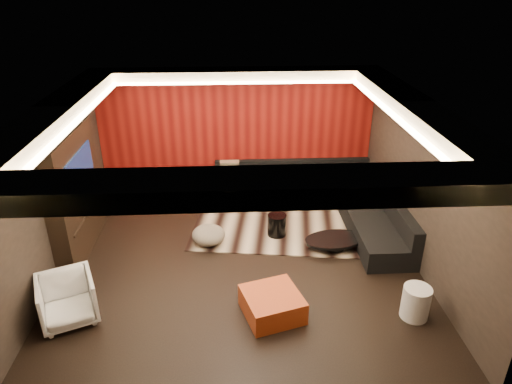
{
  "coord_description": "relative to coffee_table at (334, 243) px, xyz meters",
  "views": [
    {
      "loc": [
        -0.09,
        -6.66,
        4.55
      ],
      "look_at": [
        0.3,
        0.6,
        1.05
      ],
      "focal_mm": 32.0,
      "sensor_mm": 36.0,
      "label": 1
    }
  ],
  "objects": [
    {
      "name": "floor",
      "position": [
        -1.71,
        -0.34,
        -0.12
      ],
      "size": [
        6.0,
        6.0,
        0.02
      ],
      "primitive_type": "cube",
      "color": "black",
      "rests_on": "ground"
    },
    {
      "name": "throw_pillows",
      "position": [
        -0.14,
        1.8,
        0.51
      ],
      "size": [
        3.02,
        1.65,
        0.5
      ],
      "color": "beige",
      "rests_on": "sectional_sofa"
    },
    {
      "name": "red_feature_wall",
      "position": [
        -1.71,
        2.63,
        1.29
      ],
      "size": [
        5.98,
        0.05,
        2.78
      ],
      "primitive_type": "cube",
      "color": "#6B0C0A",
      "rests_on": "ground"
    },
    {
      "name": "armchair",
      "position": [
        -4.21,
        -1.67,
        0.24
      ],
      "size": [
        0.99,
        1.0,
        0.7
      ],
      "primitive_type": "imported",
      "rotation": [
        0.0,
        0.0,
        0.4
      ],
      "color": "silver",
      "rests_on": "floor"
    },
    {
      "name": "orange_ottoman",
      "position": [
        -1.28,
        -1.72,
        0.06
      ],
      "size": [
        0.99,
        0.99,
        0.35
      ],
      "primitive_type": "cube",
      "rotation": [
        0.0,
        0.0,
        0.29
      ],
      "color": "maroon",
      "rests_on": "floor"
    },
    {
      "name": "soffit_right",
      "position": [
        0.99,
        -0.34,
        2.58
      ],
      "size": [
        0.6,
        4.8,
        0.22
      ],
      "primitive_type": "cube",
      "color": "silver",
      "rests_on": "ground"
    },
    {
      "name": "tv_shelf",
      "position": [
        -4.4,
        0.26,
        0.59
      ],
      "size": [
        0.04,
        1.6,
        0.04
      ],
      "primitive_type": "cube",
      "color": "black",
      "rests_on": "ground"
    },
    {
      "name": "ceiling",
      "position": [
        -1.71,
        -0.34,
        2.7
      ],
      "size": [
        6.0,
        6.0,
        0.02
      ],
      "primitive_type": "cube",
      "color": "silver",
      "rests_on": "ground"
    },
    {
      "name": "wall_left",
      "position": [
        -4.72,
        -0.34,
        1.29
      ],
      "size": [
        0.02,
        6.0,
        2.8
      ],
      "primitive_type": "cube",
      "color": "black",
      "rests_on": "ground"
    },
    {
      "name": "tv_surround",
      "position": [
        -4.56,
        0.26,
        0.99
      ],
      "size": [
        0.3,
        2.0,
        2.2
      ],
      "primitive_type": "cube",
      "color": "black",
      "rests_on": "ground"
    },
    {
      "name": "tv_screen",
      "position": [
        -4.4,
        0.26,
        1.34
      ],
      "size": [
        0.04,
        1.3,
        0.8
      ],
      "primitive_type": "cube",
      "color": "black",
      "rests_on": "ground"
    },
    {
      "name": "striped_pouf",
      "position": [
        -2.29,
        0.27,
        0.08
      ],
      "size": [
        0.8,
        0.8,
        0.34
      ],
      "primitive_type": "ellipsoid",
      "rotation": [
        0.0,
        0.0,
        0.4
      ],
      "color": "beige",
      "rests_on": "rug"
    },
    {
      "name": "soffit_left",
      "position": [
        -4.41,
        -0.34,
        2.58
      ],
      "size": [
        0.6,
        4.8,
        0.22
      ],
      "primitive_type": "cube",
      "color": "silver",
      "rests_on": "ground"
    },
    {
      "name": "soffit_back",
      "position": [
        -1.71,
        2.36,
        2.58
      ],
      "size": [
        6.0,
        0.6,
        0.22
      ],
      "primitive_type": "cube",
      "color": "silver",
      "rests_on": "ground"
    },
    {
      "name": "wall_right",
      "position": [
        1.3,
        -0.34,
        1.29
      ],
      "size": [
        0.02,
        6.0,
        2.8
      ],
      "primitive_type": "cube",
      "color": "black",
      "rests_on": "ground"
    },
    {
      "name": "wall_back",
      "position": [
        -1.71,
        2.67,
        1.29
      ],
      "size": [
        6.0,
        0.02,
        2.8
      ],
      "primitive_type": "cube",
      "color": "black",
      "rests_on": "ground"
    },
    {
      "name": "rug",
      "position": [
        -0.54,
        1.25,
        -0.1
      ],
      "size": [
        4.37,
        3.51,
        0.02
      ],
      "primitive_type": "cube",
      "rotation": [
        0.0,
        0.0,
        -0.13
      ],
      "color": "tan",
      "rests_on": "floor"
    },
    {
      "name": "cove_front",
      "position": [
        -1.71,
        -2.7,
        2.49
      ],
      "size": [
        4.8,
        0.08,
        0.04
      ],
      "primitive_type": "cube",
      "color": "#FFD899",
      "rests_on": "ground"
    },
    {
      "name": "sectional_sofa",
      "position": [
        0.02,
        1.53,
        0.15
      ],
      "size": [
        3.65,
        3.5,
        0.75
      ],
      "color": "black",
      "rests_on": "floor"
    },
    {
      "name": "drum_stool",
      "position": [
        -1.0,
        0.5,
        0.12
      ],
      "size": [
        0.38,
        0.38,
        0.42
      ],
      "primitive_type": "cylinder",
      "rotation": [
        0.0,
        0.0,
        -0.07
      ],
      "color": "black",
      "rests_on": "rug"
    },
    {
      "name": "coffee_table",
      "position": [
        0.0,
        0.0,
        0.0
      ],
      "size": [
        1.25,
        1.25,
        0.18
      ],
      "primitive_type": "cylinder",
      "rotation": [
        0.0,
        0.0,
        0.16
      ],
      "color": "black",
      "rests_on": "rug"
    },
    {
      "name": "soffit_front",
      "position": [
        -1.71,
        -3.04,
        2.58
      ],
      "size": [
        6.0,
        0.6,
        0.22
      ],
      "primitive_type": "cube",
      "color": "silver",
      "rests_on": "ground"
    },
    {
      "name": "cove_left",
      "position": [
        -4.07,
        -0.34,
        2.49
      ],
      "size": [
        0.08,
        4.8,
        0.04
      ],
      "primitive_type": "cube",
      "color": "#FFD899",
      "rests_on": "ground"
    },
    {
      "name": "cove_right",
      "position": [
        0.65,
        -0.34,
        2.49
      ],
      "size": [
        0.08,
        4.8,
        0.04
      ],
      "primitive_type": "cube",
      "color": "#FFD899",
      "rests_on": "ground"
    },
    {
      "name": "cove_back",
      "position": [
        -1.71,
        2.02,
        2.49
      ],
      "size": [
        4.8,
        0.08,
        0.04
      ],
      "primitive_type": "cube",
      "color": "#FFD899",
      "rests_on": "ground"
    },
    {
      "name": "white_side_table",
      "position": [
        0.79,
        -1.89,
        0.14
      ],
      "size": [
        0.52,
        0.52,
        0.5
      ],
      "primitive_type": "cylinder",
      "rotation": [
        0.0,
        0.0,
        0.35
      ],
      "color": "silver",
      "rests_on": "floor"
    }
  ]
}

